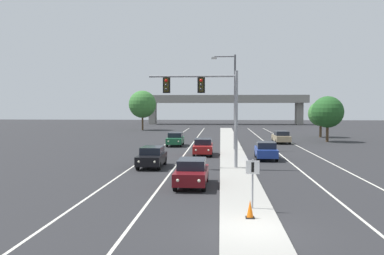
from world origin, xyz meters
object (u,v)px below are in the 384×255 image
Objects in this scene: median_sign_post at (253,176)px; car_oncoming_darkred at (192,172)px; tree_far_right_c at (321,114)px; car_receding_tan at (281,137)px; street_lamp_median at (233,96)px; overhead_signal_mast at (209,99)px; car_oncoming_black at (152,157)px; traffic_cone_median_nose at (250,209)px; tree_far_left_c at (142,104)px; tree_far_right_b at (328,112)px; car_oncoming_red at (203,147)px; car_oncoming_green at (175,139)px; car_receding_blue at (266,150)px.

median_sign_post reaches higher than car_oncoming_darkred.
car_oncoming_darkred is at bearing -112.85° from tree_far_right_c.
street_lamp_median is at bearing -124.74° from car_receding_tan.
overhead_signal_mast is 6.29m from car_oncoming_black.
tree_far_left_c reaches higher than traffic_cone_median_nose.
median_sign_post reaches higher than traffic_cone_median_nose.
overhead_signal_mast is 29.39m from tree_far_right_b.
car_oncoming_darkred is at bearing -90.04° from car_oncoming_red.
tree_far_left_c is (-10.10, 32.57, 4.31)m from car_oncoming_green.
traffic_cone_median_nose is (6.59, -32.36, -0.31)m from car_oncoming_green.
car_receding_tan is 0.82× the size of tree_far_right_c.
car_oncoming_red is at bearing 66.47° from car_oncoming_black.
car_oncoming_black is 0.57× the size of tree_far_left_c.
car_oncoming_red and car_oncoming_green have the same top height.
car_oncoming_green is at bearing -161.80° from car_receding_tan.
car_receding_tan is at bearing -50.62° from tree_far_left_c.
car_oncoming_red is at bearing 95.02° from overhead_signal_mast.
car_oncoming_darkred is 43.67m from tree_far_right_c.
tree_far_right_b reaches higher than car_oncoming_green.
car_oncoming_darkred is at bearing -98.48° from street_lamp_median.
median_sign_post reaches higher than car_oncoming_red.
tree_far_right_c is at bearing 73.29° from median_sign_post.
street_lamp_median is 2.22× the size of car_receding_tan.
car_receding_blue is (9.40, -12.18, 0.00)m from car_oncoming_green.
street_lamp_median is 13.51× the size of traffic_cone_median_nose.
car_oncoming_red and car_receding_blue have the same top height.
car_receding_blue is at bearing -69.13° from street_lamp_median.
overhead_signal_mast is at bearing 100.49° from median_sign_post.
overhead_signal_mast reaches higher than median_sign_post.
tree_far_left_c is (-29.65, 25.53, 1.17)m from tree_far_right_b.
car_oncoming_black is 6.05× the size of traffic_cone_median_nose.
tree_far_right_c is at bearing 64.25° from overhead_signal_mast.
median_sign_post is at bearing -81.77° from car_oncoming_red.
tree_far_left_c reaches higher than car_oncoming_darkred.
tree_far_right_b is at bearing 43.00° from street_lamp_median.
car_oncoming_darkred is 25.17m from car_oncoming_green.
overhead_signal_mast reaches higher than car_oncoming_darkred.
car_receding_tan is (6.29, 35.03, -0.77)m from median_sign_post.
traffic_cone_median_nose is 41.62m from tree_far_right_b.
street_lamp_median is 1.65× the size of tree_far_right_b.
overhead_signal_mast is at bearing -129.42° from car_receding_blue.
car_receding_blue is (2.59, 18.54, -0.77)m from median_sign_post.
median_sign_post is 1.97m from traffic_cone_median_nose.
median_sign_post is at bearing -106.71° from tree_far_right_c.
median_sign_post is 0.22× the size of street_lamp_median.
tree_far_right_c is (7.51, 10.95, 2.78)m from car_receding_tan.
tree_far_right_c is at bearing 67.78° from car_receding_blue.
tree_far_right_b reaches higher than car_oncoming_black.
car_oncoming_green is 6.06× the size of traffic_cone_median_nose.
car_oncoming_red is 6.41m from car_receding_blue.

